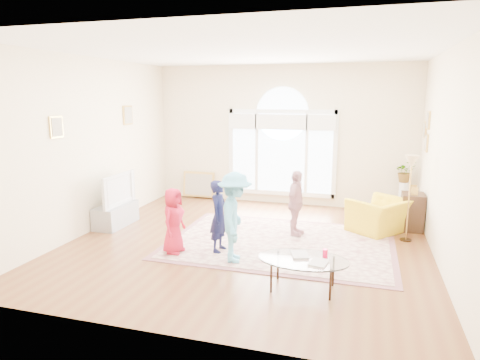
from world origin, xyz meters
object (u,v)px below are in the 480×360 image
(tv_console, at_px, (116,215))
(coffee_table, at_px, (303,260))
(area_rug, at_px, (280,242))
(armchair, at_px, (379,216))
(television, at_px, (115,189))

(tv_console, relative_size, coffee_table, 0.84)
(area_rug, xyz_separation_m, tv_console, (-3.30, 0.10, 0.20))
(area_rug, height_order, armchair, armchair)
(tv_console, bearing_deg, armchair, 11.64)
(area_rug, relative_size, armchair, 3.70)
(area_rug, xyz_separation_m, television, (-3.29, 0.10, 0.72))
(television, xyz_separation_m, coffee_table, (3.92, -1.78, -0.32))
(tv_console, xyz_separation_m, coffee_table, (3.92, -1.78, 0.19))
(coffee_table, distance_m, armchair, 2.97)
(area_rug, height_order, television, television)
(tv_console, xyz_separation_m, television, (0.01, 0.00, 0.52))
(area_rug, bearing_deg, coffee_table, -69.58)
(area_rug, xyz_separation_m, armchair, (1.62, 1.11, 0.31))
(television, bearing_deg, area_rug, -1.76)
(coffee_table, bearing_deg, tv_console, 155.88)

